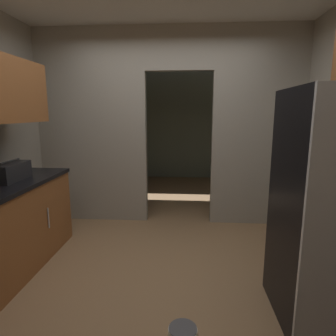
# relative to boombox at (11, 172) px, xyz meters

# --- Properties ---
(ground) EXTENTS (20.00, 20.00, 0.00)m
(ground) POSITION_rel_boombox_xyz_m (1.46, -0.21, -0.97)
(ground) COLOR #93704C
(kitchen_partition) EXTENTS (3.63, 0.12, 2.66)m
(kitchen_partition) POSITION_rel_boombox_xyz_m (1.42, 1.34, 0.43)
(kitchen_partition) COLOR #9E998C
(kitchen_partition) RESTS_ON ground
(adjoining_room_shell) EXTENTS (3.63, 2.97, 2.66)m
(adjoining_room_shell) POSITION_rel_boombox_xyz_m (1.46, 3.36, 0.36)
(adjoining_room_shell) COLOR gray
(adjoining_room_shell) RESTS_ON ground
(boombox) EXTENTS (0.20, 0.43, 0.20)m
(boombox) POSITION_rel_boombox_xyz_m (0.00, 0.00, 0.00)
(boombox) COLOR black
(boombox) RESTS_ON lower_cabinet_run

